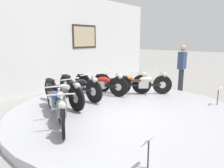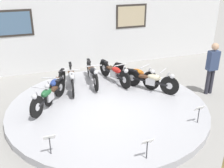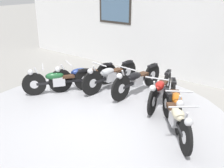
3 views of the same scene
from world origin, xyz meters
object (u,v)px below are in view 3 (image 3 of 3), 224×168
object	(u,v)px
motorcycle_blue	(83,75)
motorcycle_cream	(176,116)
motorcycle_silver	(110,75)
motorcycle_orange	(176,101)
motorcycle_red	(160,89)
motorcycle_black	(137,79)
motorcycle_green	(59,80)

from	to	relation	value
motorcycle_blue	motorcycle_cream	distance (m)	3.13
motorcycle_silver	motorcycle_orange	xyz separation A→B (m)	(2.17, -0.44, -0.01)
motorcycle_blue	motorcycle_red	distance (m)	2.21
motorcycle_silver	motorcycle_orange	bearing A→B (deg)	-11.50
motorcycle_black	motorcycle_red	distance (m)	0.80
motorcycle_silver	motorcycle_red	distance (m)	1.56
motorcycle_silver	motorcycle_cream	bearing A→B (deg)	-23.39
motorcycle_silver	motorcycle_red	bearing A→B (deg)	-0.07
motorcycle_orange	motorcycle_black	bearing A→B (deg)	156.68
motorcycle_silver	motorcycle_cream	world-z (taller)	motorcycle_silver
motorcycle_black	motorcycle_silver	bearing A→B (deg)	-168.33
motorcycle_blue	motorcycle_cream	size ratio (longest dim) A/B	1.17
motorcycle_silver	motorcycle_blue	bearing A→B (deg)	-144.11
motorcycle_silver	motorcycle_black	bearing A→B (deg)	11.67
motorcycle_black	motorcycle_red	xyz separation A→B (m)	(0.78, -0.16, -0.02)
motorcycle_blue	motorcycle_black	distance (m)	1.51
motorcycle_cream	motorcycle_green	bearing A→B (deg)	-179.97
motorcycle_black	motorcycle_orange	xyz separation A→B (m)	(1.39, -0.60, -0.01)
motorcycle_silver	motorcycle_green	bearing A→B (deg)	-130.38
motorcycle_green	motorcycle_silver	distance (m)	1.40
motorcycle_green	motorcycle_orange	distance (m)	3.14
motorcycle_orange	motorcycle_cream	distance (m)	0.69
motorcycle_green	motorcycle_silver	xyz separation A→B (m)	(0.91, 1.07, 0.02)
motorcycle_blue	motorcycle_silver	size ratio (longest dim) A/B	0.91
motorcycle_blue	motorcycle_red	world-z (taller)	motorcycle_blue
motorcycle_green	motorcycle_blue	xyz separation A→B (m)	(0.30, 0.63, 0.01)
motorcycle_cream	motorcycle_blue	bearing A→B (deg)	168.53
motorcycle_red	motorcycle_blue	bearing A→B (deg)	-168.53
motorcycle_orange	motorcycle_cream	world-z (taller)	motorcycle_orange
motorcycle_silver	motorcycle_red	world-z (taller)	motorcycle_silver
motorcycle_red	motorcycle_orange	world-z (taller)	motorcycle_orange
motorcycle_green	motorcycle_black	world-z (taller)	motorcycle_black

